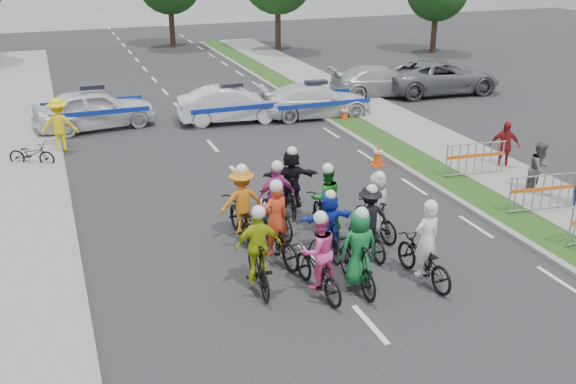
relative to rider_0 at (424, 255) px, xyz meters
name	(u,v)px	position (x,y,z in m)	size (l,w,h in m)	color
ground	(370,324)	(-1.83, -1.09, -0.64)	(90.00, 90.00, 0.00)	#28282B
curb_right	(448,195)	(3.27, 3.91, -0.58)	(0.20, 60.00, 0.12)	gray
grass_strip	(469,192)	(3.97, 3.91, -0.58)	(1.20, 60.00, 0.11)	#1B4416
sidewalk_right	(519,183)	(5.77, 3.91, -0.57)	(2.40, 60.00, 0.13)	gray
sidewalk_left	(11,263)	(-8.33, 3.91, -0.57)	(3.00, 60.00, 0.13)	gray
rider_0	(424,255)	(0.00, 0.00, 0.00)	(0.79, 1.93, 1.93)	black
rider_1	(358,257)	(-1.46, 0.22, 0.10)	(0.81, 1.82, 1.90)	black
rider_2	(318,263)	(-2.32, 0.34, 0.07)	(0.86, 1.92, 1.90)	black
rider_3	(258,257)	(-3.40, 0.95, 0.11)	(1.01, 1.88, 1.94)	black
rider_4	(368,227)	(-0.51, 1.58, 0.05)	(0.98, 1.73, 1.76)	black
rider_5	(328,228)	(-1.43, 1.80, 0.08)	(1.34, 1.60, 1.68)	black
rider_6	(275,234)	(-2.64, 2.03, 0.02)	(1.04, 2.06, 2.01)	black
rider_7	(376,212)	(0.06, 2.28, 0.06)	(0.81, 1.74, 1.77)	black
rider_8	(326,208)	(-1.02, 2.88, 0.07)	(0.85, 1.92, 1.91)	black
rider_9	(276,206)	(-2.14, 3.35, 0.11)	(1.01, 1.90, 1.96)	black
rider_10	(242,211)	(-3.02, 3.34, 0.13)	(1.11, 1.96, 1.98)	black
rider_11	(291,185)	(-1.32, 4.48, 0.15)	(1.55, 1.85, 1.87)	black
police_car_0	(94,109)	(-5.46, 14.69, 0.13)	(1.82, 4.52, 1.54)	white
police_car_1	(232,104)	(-0.28, 13.76, 0.06)	(1.48, 4.24, 1.40)	white
police_car_2	(316,101)	(3.16, 13.29, 0.03)	(1.87, 4.60, 1.34)	white
civilian_sedan	(381,81)	(7.41, 15.61, 0.05)	(1.92, 4.73, 1.37)	#AEAEB3
civilian_suv	(441,77)	(10.30, 15.11, 0.14)	(2.57, 5.57, 1.55)	slate
spectator_1	(540,169)	(5.67, 3.07, 0.17)	(0.78, 0.61, 1.61)	#545458
spectator_2	(504,146)	(6.18, 5.25, 0.15)	(0.92, 0.38, 1.58)	maroon
marshal_hiviz	(59,125)	(-6.82, 12.25, 0.29)	(1.20, 0.69, 1.85)	yellow
barrier_1	(542,194)	(4.87, 2.00, -0.08)	(2.00, 0.50, 1.12)	#A5A8AD
barrier_2	(475,161)	(4.87, 4.94, -0.08)	(2.00, 0.50, 1.12)	#A5A8AD
cone_0	(378,155)	(2.68, 7.04, -0.30)	(0.40, 0.40, 0.70)	#F24C0C
cone_1	(345,113)	(3.94, 12.19, -0.30)	(0.40, 0.40, 0.70)	#F24C0C
parked_bike	(32,154)	(-7.80, 10.93, -0.23)	(0.53, 1.53, 0.80)	black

